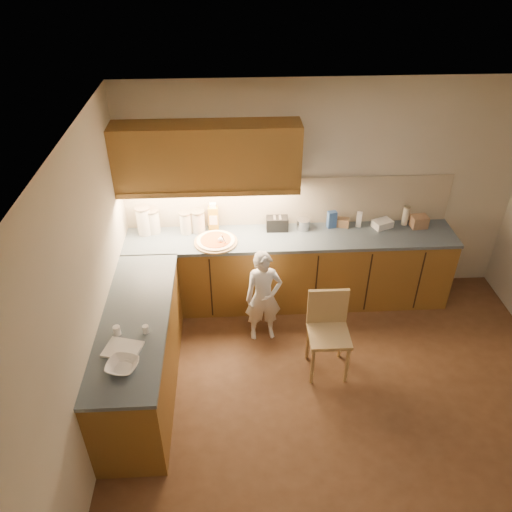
# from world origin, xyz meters

# --- Properties ---
(room) EXTENTS (4.54, 4.50, 2.62)m
(room) POSITION_xyz_m (0.00, 0.00, 1.68)
(room) COLOR #52321C
(room) RESTS_ON ground
(l_counter) EXTENTS (3.77, 2.62, 0.92)m
(l_counter) POSITION_xyz_m (-0.92, 1.25, 0.46)
(l_counter) COLOR brown
(l_counter) RESTS_ON ground
(backsplash) EXTENTS (3.75, 0.02, 0.58)m
(backsplash) POSITION_xyz_m (-0.38, 1.99, 1.21)
(backsplash) COLOR #BCAE92
(backsplash) RESTS_ON l_counter
(upper_cabinets) EXTENTS (1.95, 0.36, 0.73)m
(upper_cabinets) POSITION_xyz_m (-1.27, 1.82, 1.85)
(upper_cabinets) COLOR brown
(upper_cabinets) RESTS_ON ground
(pizza_on_board) EXTENTS (0.48, 0.48, 0.20)m
(pizza_on_board) POSITION_xyz_m (-1.22, 1.60, 0.94)
(pizza_on_board) COLOR tan
(pizza_on_board) RESTS_ON l_counter
(child) EXTENTS (0.43, 0.30, 1.10)m
(child) POSITION_xyz_m (-0.73, 1.08, 0.55)
(child) COLOR white
(child) RESTS_ON ground
(wooden_chair) EXTENTS (0.41, 0.41, 0.91)m
(wooden_chair) POSITION_xyz_m (-0.11, 0.60, 0.53)
(wooden_chair) COLOR tan
(wooden_chair) RESTS_ON ground
(mixing_bowl) EXTENTS (0.31, 0.31, 0.06)m
(mixing_bowl) POSITION_xyz_m (-1.95, -0.22, 0.95)
(mixing_bowl) COLOR white
(mixing_bowl) RESTS_ON l_counter
(canister_a) EXTENTS (0.17, 0.17, 0.34)m
(canister_a) POSITION_xyz_m (-2.03, 1.84, 1.09)
(canister_a) COLOR white
(canister_a) RESTS_ON l_counter
(canister_b) EXTENTS (0.16, 0.16, 0.29)m
(canister_b) POSITION_xyz_m (-1.94, 1.87, 1.07)
(canister_b) COLOR white
(canister_b) RESTS_ON l_counter
(canister_c) EXTENTS (0.14, 0.14, 0.27)m
(canister_c) POSITION_xyz_m (-1.56, 1.83, 1.05)
(canister_c) COLOR white
(canister_c) RESTS_ON l_counter
(canister_d) EXTENTS (0.17, 0.17, 0.27)m
(canister_d) POSITION_xyz_m (-1.43, 1.86, 1.06)
(canister_d) COLOR silver
(canister_d) RESTS_ON l_counter
(oil_jug) EXTENTS (0.12, 0.09, 0.34)m
(oil_jug) POSITION_xyz_m (-1.25, 1.89, 1.08)
(oil_jug) COLOR #AD8822
(oil_jug) RESTS_ON l_counter
(toaster) EXTENTS (0.25, 0.15, 0.16)m
(toaster) POSITION_xyz_m (-0.52, 1.85, 1.00)
(toaster) COLOR black
(toaster) RESTS_ON l_counter
(steel_pot) EXTENTS (0.16, 0.16, 0.13)m
(steel_pot) POSITION_xyz_m (-0.22, 1.85, 0.98)
(steel_pot) COLOR #B0B0B5
(steel_pot) RESTS_ON l_counter
(blue_box) EXTENTS (0.11, 0.09, 0.20)m
(blue_box) POSITION_xyz_m (0.12, 1.87, 1.02)
(blue_box) COLOR #375EA5
(blue_box) RESTS_ON l_counter
(card_box_a) EXTENTS (0.16, 0.14, 0.10)m
(card_box_a) POSITION_xyz_m (0.25, 1.88, 0.97)
(card_box_a) COLOR #9A7753
(card_box_a) RESTS_ON l_counter
(white_bottle) EXTENTS (0.08, 0.08, 0.18)m
(white_bottle) POSITION_xyz_m (0.44, 1.87, 1.01)
(white_bottle) COLOR white
(white_bottle) RESTS_ON l_counter
(flat_pack) EXTENTS (0.26, 0.22, 0.09)m
(flat_pack) POSITION_xyz_m (0.71, 1.84, 0.96)
(flat_pack) COLOR white
(flat_pack) RESTS_ON l_counter
(tall_jar) EXTENTS (0.08, 0.08, 0.24)m
(tall_jar) POSITION_xyz_m (0.98, 1.88, 1.04)
(tall_jar) COLOR white
(tall_jar) RESTS_ON l_counter
(card_box_b) EXTENTS (0.19, 0.16, 0.14)m
(card_box_b) POSITION_xyz_m (1.13, 1.81, 0.99)
(card_box_b) COLOR tan
(card_box_b) RESTS_ON l_counter
(dough_cloth) EXTENTS (0.35, 0.30, 0.02)m
(dough_cloth) POSITION_xyz_m (-1.98, -0.01, 0.93)
(dough_cloth) COLOR white
(dough_cloth) RESTS_ON l_counter
(spice_jar_a) EXTENTS (0.07, 0.07, 0.09)m
(spice_jar_a) POSITION_xyz_m (-2.06, 0.18, 0.96)
(spice_jar_a) COLOR white
(spice_jar_a) RESTS_ON l_counter
(spice_jar_b) EXTENTS (0.06, 0.06, 0.07)m
(spice_jar_b) POSITION_xyz_m (-1.82, 0.19, 0.96)
(spice_jar_b) COLOR white
(spice_jar_b) RESTS_ON l_counter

